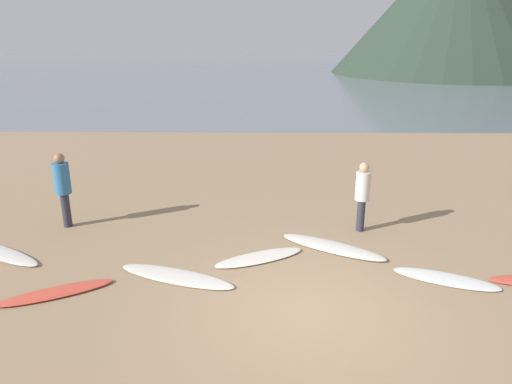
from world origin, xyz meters
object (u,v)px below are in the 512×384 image
surfboard_2 (176,276)px  surfboard_4 (333,247)px  surfboard_1 (55,292)px  surfboard_5 (446,279)px  person_1 (63,184)px  surfboard_3 (259,257)px  person_0 (363,191)px

surfboard_2 → surfboard_4: surfboard_4 is taller
surfboard_1 → surfboard_5: surfboard_1 is taller
surfboard_5 → person_1: person_1 is taller
surfboard_2 → surfboard_5: 5.16m
surfboard_4 → surfboard_3: bearing=-131.1°
surfboard_1 → person_1: size_ratio=1.11×
surfboard_1 → person_1: person_1 is taller
person_1 → surfboard_5: bearing=-31.9°
person_1 → surfboard_2: bearing=-54.0°
surfboard_3 → surfboard_4: surfboard_4 is taller
surfboard_2 → surfboard_5: same height
surfboard_1 → surfboard_2: size_ratio=0.84×
surfboard_5 → person_1: size_ratio=1.06×
surfboard_4 → person_0: person_0 is taller
surfboard_5 → surfboard_3: bearing=-170.3°
surfboard_1 → surfboard_2: 2.18m
surfboard_1 → surfboard_3: surfboard_1 is taller
person_1 → surfboard_3: bearing=-34.6°
surfboard_5 → surfboard_2: bearing=-157.2°
surfboard_5 → surfboard_1: bearing=-152.1°
surfboard_2 → surfboard_3: (1.59, 0.83, 0.00)m
surfboard_1 → surfboard_4: bearing=-6.5°
surfboard_2 → surfboard_3: 1.79m
person_0 → person_1: size_ratio=0.92×
surfboard_1 → surfboard_4: size_ratio=0.84×
surfboard_3 → surfboard_4: 1.67m
surfboard_2 → surfboard_5: bearing=20.1°
surfboard_2 → surfboard_5: (5.16, -0.02, 0.00)m
person_0 → person_1: bearing=80.5°
surfboard_3 → person_0: person_0 is taller
surfboard_4 → surfboard_1: bearing=-128.0°
surfboard_2 → person_0: size_ratio=1.45×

